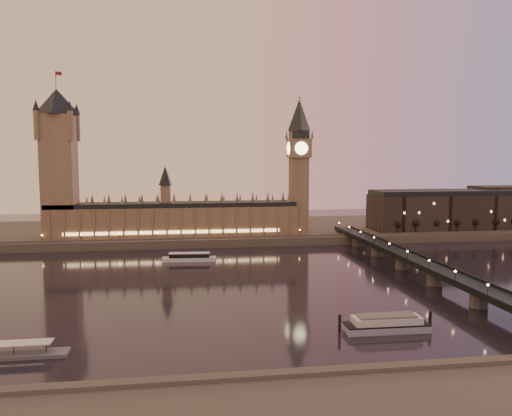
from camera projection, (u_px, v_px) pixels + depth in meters
The scene contains 16 objects.
ground at pixel (249, 282), 256.87m from camera, with size 700.00×700.00×0.00m, color black.
far_embankment at pixel (259, 230), 423.33m from camera, with size 560.00×130.00×6.00m, color #423D35.
palace_of_westminster at pixel (174, 215), 368.18m from camera, with size 180.00×26.62×52.00m.
victoria_tower at pixel (59, 155), 352.47m from camera, with size 31.68×31.68×118.00m.
big_ben at pixel (299, 158), 377.32m from camera, with size 17.68×17.68×104.00m.
westminster_bridge at pixel (417, 266), 269.32m from camera, with size 13.20×260.00×15.30m.
city_block at pixel (463, 209), 411.26m from camera, with size 155.00×45.00×34.00m.
bare_tree_0 at pixel (396, 223), 380.89m from camera, with size 5.25×5.25×10.67m.
bare_tree_1 at pixel (416, 223), 383.28m from camera, with size 5.25×5.25×10.67m.
bare_tree_2 at pixel (437, 223), 385.66m from camera, with size 5.25×5.25×10.67m.
bare_tree_3 at pixel (457, 222), 388.04m from camera, with size 5.25×5.25×10.67m.
bare_tree_4 at pixel (477, 222), 390.43m from camera, with size 5.25×5.25×10.67m.
bare_tree_5 at pixel (497, 221), 392.81m from camera, with size 5.25×5.25×10.67m.
cruise_boat_a at pixel (189, 257), 309.15m from camera, with size 33.57×9.61×5.30m.
moored_barge at pixel (386, 324), 183.82m from camera, with size 36.09×9.20×6.61m.
pontoon_pier at pixel (0, 354), 159.56m from camera, with size 41.63×6.94×11.10m.
Camera 1 is at (-32.26, -249.74, 63.65)m, focal length 35.00 mm.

